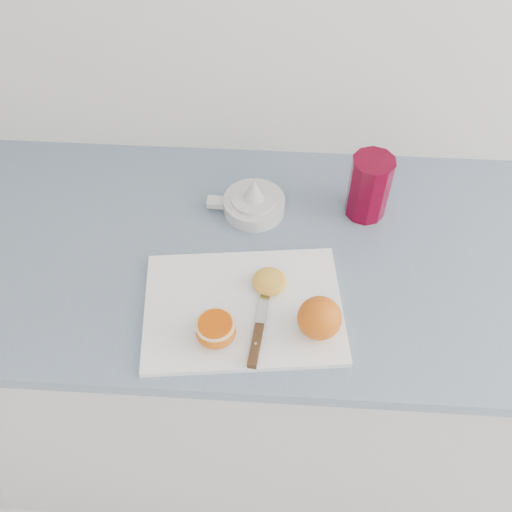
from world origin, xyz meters
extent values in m
cube|color=silver|center=(0.04, 1.70, 0.43)|extent=(2.24, 0.60, 0.86)
cube|color=#7892A8|center=(0.04, 1.70, 0.88)|extent=(2.30, 0.64, 0.03)
cube|color=white|center=(-0.06, 1.55, 0.90)|extent=(0.39, 0.30, 0.01)
sphere|color=orange|center=(0.08, 1.50, 0.94)|extent=(0.08, 0.08, 0.08)
ellipsoid|color=orange|center=(-0.10, 1.48, 0.92)|extent=(0.07, 0.07, 0.04)
cylinder|color=#FDD393|center=(-0.10, 1.48, 0.94)|extent=(0.07, 0.07, 0.00)
cylinder|color=red|center=(-0.10, 1.48, 0.94)|extent=(0.06, 0.06, 0.00)
ellipsoid|color=gold|center=(-0.01, 1.60, 0.92)|extent=(0.06, 0.06, 0.03)
cylinder|color=orange|center=(-0.01, 1.60, 0.92)|extent=(0.05, 0.05, 0.00)
cube|color=#472915|center=(-0.03, 1.46, 0.91)|extent=(0.02, 0.09, 0.01)
cube|color=#B7B7BC|center=(-0.02, 1.56, 0.91)|extent=(0.03, 0.11, 0.00)
cylinder|color=#B7B7BC|center=(-0.03, 1.46, 0.91)|extent=(0.01, 0.01, 0.01)
cylinder|color=white|center=(-0.06, 1.80, 0.91)|extent=(0.13, 0.13, 0.03)
cylinder|color=white|center=(-0.06, 1.80, 0.93)|extent=(0.10, 0.10, 0.01)
cone|color=white|center=(-0.06, 1.80, 0.95)|extent=(0.04, 0.04, 0.05)
cube|color=white|center=(-0.14, 1.81, 0.91)|extent=(0.04, 0.03, 0.01)
ellipsoid|color=orange|center=(-0.05, 1.80, 0.93)|extent=(0.01, 0.01, 0.00)
ellipsoid|color=orange|center=(-0.07, 1.82, 0.93)|extent=(0.01, 0.01, 0.00)
ellipsoid|color=orange|center=(-0.06, 1.79, 0.93)|extent=(0.01, 0.01, 0.00)
ellipsoid|color=orange|center=(-0.04, 1.81, 0.93)|extent=(0.01, 0.01, 0.00)
cylinder|color=#680018|center=(0.18, 1.82, 0.96)|extent=(0.09, 0.09, 0.14)
cylinder|color=#DB4E08|center=(0.18, 1.82, 0.91)|extent=(0.07, 0.07, 0.02)
cylinder|color=#680018|center=(0.18, 1.82, 1.03)|extent=(0.09, 0.09, 0.00)
camera|label=1|loc=(0.00, 0.96, 1.77)|focal=40.00mm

